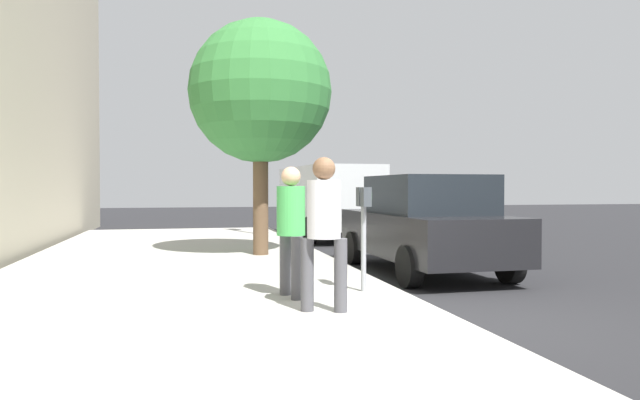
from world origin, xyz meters
TOP-DOWN VIEW (x-y plane):
  - ground_plane at (0.00, 0.00)m, footprint 80.00×80.00m
  - sidewalk_slab at (0.00, 3.00)m, footprint 28.00×6.00m
  - parking_meter at (1.20, 0.53)m, footprint 0.36×0.12m
  - pedestrian_at_meter at (1.01, 1.57)m, footprint 0.50×0.36m
  - pedestrian_bystander at (0.09, 1.36)m, footprint 0.38×0.51m
  - parked_sedan_near at (3.49, -1.35)m, footprint 4.42×2.01m
  - parked_van_far at (10.83, -1.35)m, footprint 5.25×2.24m
  - street_tree at (5.78, 1.35)m, footprint 2.97×2.97m
  - traffic_signal at (11.11, 0.62)m, footprint 0.24×0.44m

SIDE VIEW (x-z plane):
  - ground_plane at x=0.00m, z-range 0.00..0.00m
  - sidewalk_slab at x=0.00m, z-range 0.00..0.15m
  - parked_sedan_near at x=3.49m, z-range 0.01..1.78m
  - pedestrian_at_meter at x=1.01m, z-range 0.28..1.95m
  - parking_meter at x=1.20m, z-range 0.46..1.87m
  - pedestrian_bystander at x=0.09m, z-range 0.30..2.05m
  - parked_van_far at x=10.83m, z-range 0.17..2.35m
  - traffic_signal at x=11.11m, z-range 0.78..4.38m
  - street_tree at x=5.78m, z-range 1.09..5.99m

